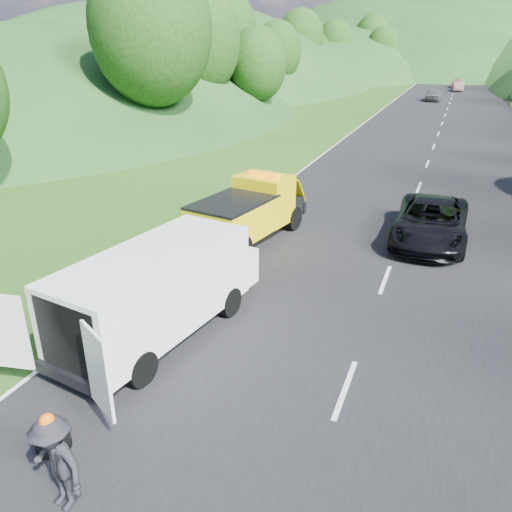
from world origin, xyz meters
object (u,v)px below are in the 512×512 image
at_px(tow_truck, 249,210).
at_px(white_van, 160,288).
at_px(child, 206,303).
at_px(woman, 183,290).
at_px(passing_suv, 428,241).
at_px(worker, 65,505).
at_px(spare_tire, 55,448).
at_px(suitcase, 131,276).

xyz_separation_m(tow_truck, white_van, (0.49, -7.23, 0.17)).
distance_m(tow_truck, child, 5.46).
height_order(woman, passing_suv, woman).
height_order(tow_truck, white_van, tow_truck).
height_order(worker, spare_tire, worker).
bearing_deg(tow_truck, woman, -83.30).
relative_size(worker, spare_tire, 2.78).
xyz_separation_m(tow_truck, child, (0.76, -5.27, -1.20)).
relative_size(child, suitcase, 1.89).
xyz_separation_m(woman, suitcase, (-1.74, -0.21, 0.28)).
bearing_deg(worker, woman, 117.36).
relative_size(white_van, worker, 3.95).
bearing_deg(tow_truck, white_van, -76.21).
distance_m(child, passing_suv, 9.63).
relative_size(child, spare_tire, 1.65).
bearing_deg(worker, spare_tire, 150.88).
distance_m(white_van, child, 2.40).
distance_m(tow_truck, worker, 12.65).
xyz_separation_m(woman, worker, (2.04, -7.64, 0.00)).
xyz_separation_m(tow_truck, suitcase, (-2.01, -5.03, -0.92)).
distance_m(tow_truck, woman, 4.97).
relative_size(white_van, suitcase, 12.63).
bearing_deg(passing_suv, worker, -107.84).
relative_size(worker, suitcase, 3.20).
xyz_separation_m(worker, passing_suv, (4.77, 14.89, 0.00)).
bearing_deg(white_van, child, 90.92).
height_order(woman, child, woman).
bearing_deg(spare_tire, white_van, 92.91).
bearing_deg(suitcase, spare_tire, -67.25).
bearing_deg(passing_suv, tow_truck, -159.70).
height_order(white_van, worker, white_van).
bearing_deg(tow_truck, suitcase, -101.90).
bearing_deg(suitcase, passing_suv, 41.10).
xyz_separation_m(suitcase, spare_tire, (2.72, -6.49, -0.28)).
xyz_separation_m(tow_truck, spare_tire, (0.71, -11.53, -1.20)).
xyz_separation_m(child, suitcase, (-2.77, 0.24, 0.28)).
distance_m(child, suitcase, 2.80).
relative_size(child, passing_suv, 0.19).
relative_size(white_van, passing_suv, 1.25).
xyz_separation_m(worker, spare_tire, (-1.06, 0.94, 0.00)).
xyz_separation_m(white_van, spare_tire, (0.22, -4.30, -1.37)).
bearing_deg(spare_tire, child, 89.54).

